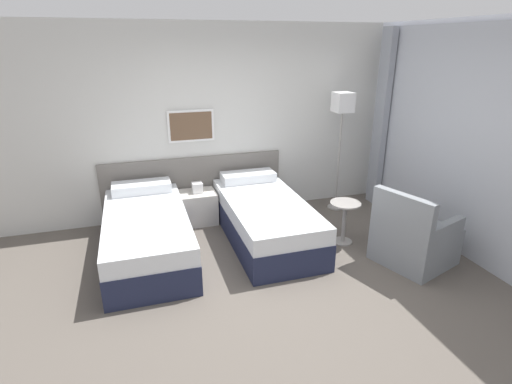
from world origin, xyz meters
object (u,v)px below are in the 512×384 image
nightstand (198,207)px  bed_near_door (147,234)px  floor_lamp (342,111)px  side_table (345,215)px  bed_near_window (265,218)px  armchair (413,239)px

nightstand → bed_near_door: bearing=-134.5°
floor_lamp → side_table: 1.62m
bed_near_window → side_table: bed_near_window is taller
bed_near_door → armchair: bearing=-20.5°
bed_near_door → floor_lamp: size_ratio=1.16×
bed_near_window → bed_near_door: bearing=180.0°
floor_lamp → nightstand: bearing=177.1°
side_table → bed_near_window: bearing=155.9°
floor_lamp → side_table: size_ratio=3.21×
bed_near_door → side_table: bed_near_door is taller
bed_near_door → bed_near_window: (1.49, 0.00, 0.00)m
nightstand → floor_lamp: 2.48m
floor_lamp → side_table: floor_lamp is taller
nightstand → floor_lamp: floor_lamp is taller
nightstand → floor_lamp: size_ratio=0.34×
floor_lamp → armchair: size_ratio=1.84×
bed_near_window → side_table: size_ratio=3.73×
bed_near_window → floor_lamp: size_ratio=1.16×
nightstand → side_table: nightstand is taller
side_table → armchair: armchair is taller
side_table → nightstand: bearing=145.0°
bed_near_door → nightstand: bearing=45.5°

